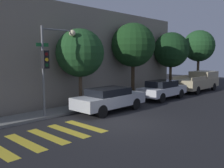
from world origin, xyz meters
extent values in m
plane|color=black|center=(0.00, 0.00, 0.00)|extent=(60.00, 60.00, 0.00)
cube|color=slate|center=(0.00, 4.02, 0.07)|extent=(26.00, 1.64, 0.14)
cube|color=gray|center=(0.00, 8.24, 3.27)|extent=(26.00, 6.00, 6.55)
cube|color=gold|center=(-4.49, 0.80, 0.00)|extent=(0.45, 2.60, 0.00)
cube|color=gold|center=(-3.50, 0.80, 0.00)|extent=(0.45, 2.60, 0.00)
cube|color=gold|center=(-2.50, 0.80, 0.00)|extent=(0.45, 2.60, 0.00)
cube|color=gold|center=(-1.51, 0.80, 0.00)|extent=(0.45, 2.60, 0.00)
cylinder|color=slate|center=(-2.00, 3.45, 2.37)|extent=(0.12, 0.12, 4.74)
cube|color=black|center=(-2.00, 3.24, 3.05)|extent=(0.30, 0.30, 0.90)
cylinder|color=#4C0C0C|center=(-2.00, 3.08, 3.32)|extent=(0.18, 0.02, 0.18)
cylinder|color=yellow|center=(-2.00, 3.08, 3.05)|extent=(0.18, 0.02, 0.18)
cylinder|color=#0C3819|center=(-2.00, 3.08, 2.78)|extent=(0.18, 0.02, 0.18)
cube|color=#19662D|center=(-2.00, 3.45, 3.79)|extent=(0.70, 0.02, 0.18)
cylinder|color=slate|center=(-1.05, 3.45, 4.59)|extent=(1.90, 0.08, 0.08)
sphere|color=#F9E5B2|center=(-0.10, 3.45, 4.49)|extent=(0.36, 0.36, 0.36)
cube|color=#B7BABF|center=(1.51, 2.10, 0.67)|extent=(4.61, 1.73, 0.64)
cube|color=black|center=(1.39, 2.10, 1.19)|extent=(2.40, 1.52, 0.41)
cylinder|color=black|center=(2.94, 2.87, 0.35)|extent=(0.70, 0.22, 0.70)
cylinder|color=black|center=(2.94, 1.33, 0.35)|extent=(0.70, 0.22, 0.70)
cylinder|color=black|center=(0.08, 2.87, 0.35)|extent=(0.70, 0.22, 0.70)
cylinder|color=black|center=(0.08, 1.33, 0.35)|extent=(0.70, 0.22, 0.70)
cube|color=silver|center=(7.20, 2.10, 0.65)|extent=(4.29, 1.72, 0.59)
cube|color=black|center=(7.09, 2.10, 1.18)|extent=(2.23, 1.52, 0.47)
cylinder|color=black|center=(8.53, 2.87, 0.35)|extent=(0.70, 0.22, 0.70)
cylinder|color=black|center=(8.53, 1.33, 0.35)|extent=(0.70, 0.22, 0.70)
cylinder|color=black|center=(5.87, 2.87, 0.35)|extent=(0.70, 0.22, 0.70)
cylinder|color=black|center=(5.87, 1.33, 0.35)|extent=(0.70, 0.22, 0.70)
cube|color=tan|center=(12.92, 2.10, 0.77)|extent=(5.64, 2.02, 0.84)
cube|color=tan|center=(14.48, 2.10, 1.48)|extent=(2.54, 1.86, 0.58)
cube|color=tan|center=(11.51, 2.99, 1.33)|extent=(2.82, 0.08, 0.28)
cube|color=tan|center=(11.51, 1.21, 1.33)|extent=(2.82, 0.08, 0.28)
cylinder|color=black|center=(14.67, 3.02, 0.35)|extent=(0.70, 0.22, 0.70)
cylinder|color=black|center=(14.67, 1.18, 0.35)|extent=(0.70, 0.22, 0.70)
cylinder|color=black|center=(11.18, 3.02, 0.35)|extent=(0.70, 0.22, 0.70)
cylinder|color=black|center=(11.18, 1.18, 0.35)|extent=(0.70, 0.22, 0.70)
cylinder|color=brown|center=(0.98, 4.12, 1.15)|extent=(0.22, 0.22, 2.31)
sphere|color=#1E4721|center=(0.98, 4.12, 3.41)|extent=(2.95, 2.95, 2.95)
cylinder|color=#42301E|center=(6.18, 4.12, 1.40)|extent=(0.28, 0.28, 2.80)
sphere|color=#193D19|center=(6.18, 4.12, 4.05)|extent=(3.33, 3.33, 3.33)
cylinder|color=#4C3823|center=(11.79, 4.12, 1.28)|extent=(0.25, 0.25, 2.56)
sphere|color=#143316|center=(11.79, 4.12, 3.77)|extent=(3.23, 3.23, 3.23)
cylinder|color=brown|center=(17.67, 4.12, 1.52)|extent=(0.27, 0.27, 3.04)
sphere|color=#1E4721|center=(17.67, 4.12, 4.31)|extent=(3.39, 3.39, 3.39)
camera|label=1|loc=(-8.83, -7.79, 3.24)|focal=40.00mm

